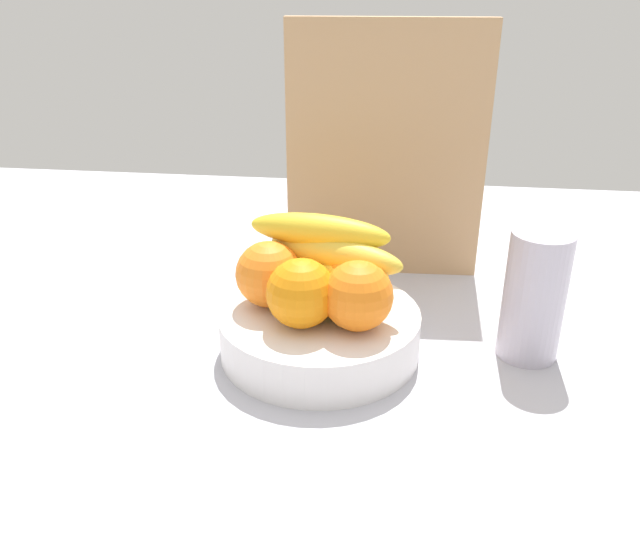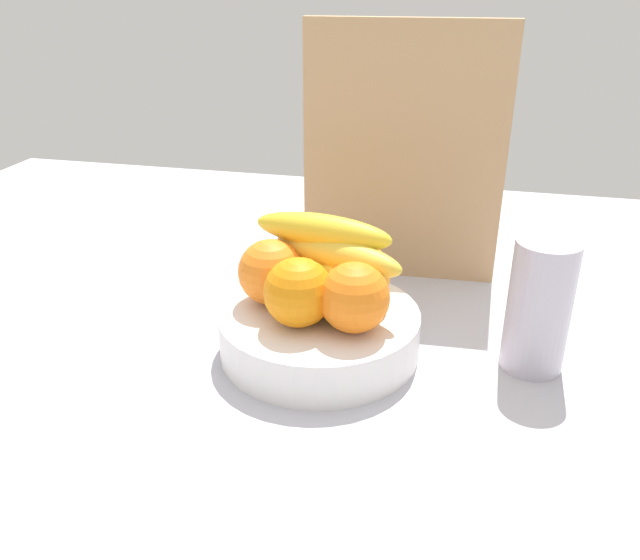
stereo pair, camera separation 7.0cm
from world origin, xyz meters
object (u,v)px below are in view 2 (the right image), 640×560
(orange_front_left, at_px, (298,292))
(cutting_board, at_px, (403,156))
(fruit_bowl, at_px, (320,331))
(orange_back_right, at_px, (271,272))
(orange_front_right, at_px, (354,298))
(orange_back_left, at_px, (319,260))
(orange_center, at_px, (357,274))
(thermos_tumbler, at_px, (539,306))
(banana_bunch, at_px, (327,261))

(orange_front_left, height_order, cutting_board, cutting_board)
(fruit_bowl, bearing_deg, orange_back_right, 171.12)
(orange_front_right, relative_size, orange_back_left, 1.00)
(orange_center, relative_size, orange_back_left, 1.00)
(fruit_bowl, height_order, orange_back_left, orange_back_left)
(cutting_board, xyz_separation_m, thermos_tumbler, (0.18, -0.22, -0.10))
(orange_front_right, relative_size, banana_bunch, 0.41)
(orange_front_right, bearing_deg, orange_front_left, -178.46)
(orange_back_left, distance_m, cutting_board, 0.22)
(orange_center, distance_m, orange_back_left, 0.06)
(orange_back_left, xyz_separation_m, orange_back_right, (-0.05, -0.05, 0.00))
(cutting_board, bearing_deg, orange_back_right, -120.87)
(orange_back_left, bearing_deg, thermos_tumbler, -7.62)
(fruit_bowl, bearing_deg, orange_front_left, -115.28)
(orange_front_right, distance_m, cutting_board, 0.29)
(orange_back_right, relative_size, cutting_board, 0.22)
(orange_front_left, height_order, orange_center, same)
(orange_back_right, bearing_deg, orange_front_right, -21.65)
(orange_back_right, bearing_deg, orange_back_left, 45.82)
(fruit_bowl, bearing_deg, thermos_tumbler, 5.26)
(orange_front_right, relative_size, orange_back_right, 1.00)
(banana_bunch, bearing_deg, cutting_board, 74.31)
(orange_center, height_order, orange_back_left, same)
(banana_bunch, relative_size, cutting_board, 0.53)
(orange_front_left, relative_size, thermos_tumbler, 0.51)
(cutting_board, bearing_deg, orange_front_right, -96.14)
(orange_center, xyz_separation_m, orange_back_right, (-0.10, -0.02, 0.00))
(banana_bunch, relative_size, thermos_tumbler, 1.23)
(orange_front_left, height_order, thermos_tumbler, thermos_tumbler)
(thermos_tumbler, bearing_deg, orange_back_right, -177.59)
(fruit_bowl, bearing_deg, banana_bunch, 85.48)
(orange_center, relative_size, orange_back_right, 1.00)
(orange_center, bearing_deg, fruit_bowl, -145.90)
(orange_back_left, distance_m, thermos_tumbler, 0.26)
(orange_front_left, height_order, banana_bunch, banana_bunch)
(fruit_bowl, bearing_deg, orange_center, 34.10)
(orange_front_left, distance_m, thermos_tumbler, 0.27)
(fruit_bowl, distance_m, orange_back_right, 0.09)
(orange_center, relative_size, thermos_tumbler, 0.51)
(orange_front_right, bearing_deg, cutting_board, 86.55)
(orange_center, bearing_deg, orange_front_right, -82.97)
(orange_center, bearing_deg, thermos_tumbler, -1.02)
(orange_center, height_order, cutting_board, cutting_board)
(orange_front_left, relative_size, orange_center, 1.00)
(orange_center, bearing_deg, cutting_board, 83.68)
(orange_front_left, distance_m, orange_center, 0.08)
(orange_center, height_order, orange_back_right, same)
(orange_back_left, height_order, orange_back_right, same)
(orange_front_right, xyz_separation_m, banana_bunch, (-0.04, 0.06, 0.01))
(orange_front_left, xyz_separation_m, orange_back_right, (-0.05, 0.04, 0.00))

